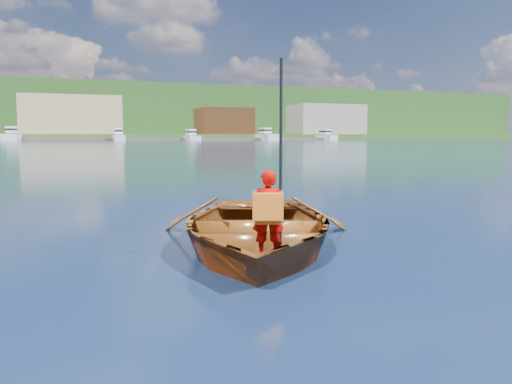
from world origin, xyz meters
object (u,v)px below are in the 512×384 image
Objects in this scene: dock at (83,139)px; marina_yachts at (91,136)px; rowboat at (255,227)px; child_paddler at (268,211)px.

dock is 5.21m from marina_yachts.
dock is (-1.20, 147.19, 0.12)m from rowboat.
dock is at bearing 113.72° from marina_yachts.
child_paddler is 148.09m from dock.
rowboat is 0.03× the size of dock.
marina_yachts reaches higher than rowboat.
marina_yachts is (2.06, -4.68, 0.99)m from dock.
rowboat is at bearing -89.53° from dock.
rowboat is 2.16× the size of child_paddler.
marina_yachts is at bearing 89.65° from rowboat.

